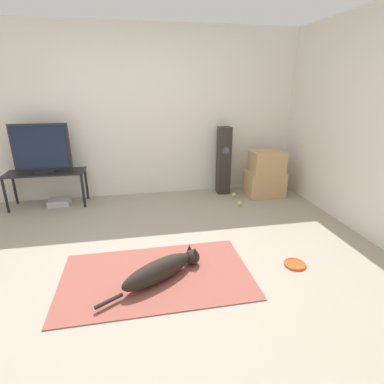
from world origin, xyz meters
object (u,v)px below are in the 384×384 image
object	(u,v)px
tennis_ball_near_speaker	(234,195)
tv	(41,149)
cardboard_box_upper	(267,162)
game_console	(60,202)
floor_speaker	(224,161)
cardboard_box_lower	(264,184)
tv_stand	(46,176)
tennis_ball_by_boxes	(239,203)
frisbee	(295,264)
dog	(162,269)

from	to	relation	value
tennis_ball_near_speaker	tv	bearing A→B (deg)	176.46
cardboard_box_upper	game_console	size ratio (longest dim) A/B	1.68
floor_speaker	cardboard_box_lower	bearing A→B (deg)	-21.91
cardboard_box_upper	tv_stand	xyz separation A→B (m)	(-3.33, 0.21, -0.11)
tv	tennis_ball_by_boxes	distance (m)	2.96
frisbee	tv	bearing A→B (deg)	142.31
dog	cardboard_box_lower	world-z (taller)	cardboard_box_lower
tv_stand	game_console	distance (m)	0.43
cardboard_box_lower	tv	size ratio (longest dim) A/B	0.75
cardboard_box_lower	tennis_ball_near_speaker	distance (m)	0.53
cardboard_box_upper	dog	bearing A→B (deg)	-133.87
cardboard_box_upper	game_console	world-z (taller)	cardboard_box_upper
cardboard_box_lower	tennis_ball_by_boxes	world-z (taller)	cardboard_box_lower
dog	frisbee	distance (m)	1.33
frisbee	tv_stand	xyz separation A→B (m)	(-2.80, 2.16, 0.44)
frisbee	tv_stand	size ratio (longest dim) A/B	0.20
cardboard_box_lower	game_console	distance (m)	3.21
tennis_ball_by_boxes	tv	bearing A→B (deg)	168.80
tennis_ball_near_speaker	game_console	world-z (taller)	game_console
cardboard_box_lower	floor_speaker	size ratio (longest dim) A/B	0.54
cardboard_box_upper	tv_stand	distance (m)	3.34
game_console	dog	bearing A→B (deg)	-57.90
tv_stand	tennis_ball_by_boxes	bearing A→B (deg)	-11.15
tv	dog	bearing A→B (deg)	-55.54
frisbee	cardboard_box_lower	bearing A→B (deg)	75.04
tv	game_console	distance (m)	0.83
frisbee	game_console	world-z (taller)	game_console
tv	game_console	size ratio (longest dim) A/B	2.55
tv	tennis_ball_by_boxes	xyz separation A→B (m)	(2.78, -0.55, -0.83)
dog	floor_speaker	distance (m)	2.56
cardboard_box_lower	tennis_ball_near_speaker	xyz separation A→B (m)	(-0.50, 0.02, -0.16)
floor_speaker	tennis_ball_by_boxes	bearing A→B (deg)	-82.05
tv_stand	game_console	world-z (taller)	tv_stand
tennis_ball_near_speaker	frisbee	bearing A→B (deg)	-90.60
frisbee	cardboard_box_upper	distance (m)	2.10
dog	tv	bearing A→B (deg)	124.46
cardboard_box_upper	floor_speaker	bearing A→B (deg)	157.13
dog	tennis_ball_by_boxes	distance (m)	2.07
floor_speaker	tennis_ball_near_speaker	world-z (taller)	floor_speaker
tennis_ball_by_boxes	cardboard_box_upper	bearing A→B (deg)	31.79
dog	frisbee	bearing A→B (deg)	-0.76
cardboard_box_lower	cardboard_box_upper	distance (m)	0.37
tennis_ball_by_boxes	floor_speaker	bearing A→B (deg)	97.95
tv_stand	frisbee	bearing A→B (deg)	-37.65
game_console	frisbee	bearing A→B (deg)	-38.96
cardboard_box_lower	tv_stand	xyz separation A→B (m)	(-3.32, 0.19, 0.26)
floor_speaker	tennis_ball_near_speaker	bearing A→B (deg)	-62.12
cardboard_box_lower	tennis_ball_by_boxes	size ratio (longest dim) A/B	8.83
tv_stand	dog	bearing A→B (deg)	-55.51
cardboard_box_lower	game_console	world-z (taller)	cardboard_box_lower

